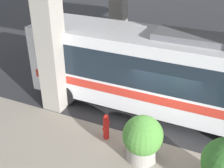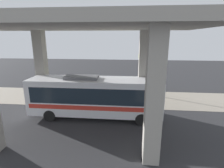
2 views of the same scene
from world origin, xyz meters
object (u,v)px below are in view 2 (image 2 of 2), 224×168
object	(u,v)px
bus	(95,95)
planter_middle	(73,93)
street_tree_near	(149,56)
fire_hydrant	(111,101)
planter_front	(97,96)

from	to	relation	value
bus	planter_middle	world-z (taller)	bus
planter_middle	street_tree_near	bearing A→B (deg)	111.34
fire_hydrant	planter_middle	size ratio (longest dim) A/B	0.57
planter_middle	street_tree_near	distance (m)	9.76
planter_middle	fire_hydrant	bearing A→B (deg)	79.19
fire_hydrant	street_tree_near	world-z (taller)	street_tree_near
planter_front	planter_middle	distance (m)	2.73
bus	planter_front	distance (m)	3.38
planter_middle	street_tree_near	size ratio (longest dim) A/B	0.31
bus	planter_middle	bearing A→B (deg)	-138.45
bus	planter_middle	distance (m)	4.84
bus	planter_middle	size ratio (longest dim) A/B	5.90
fire_hydrant	bus	bearing A→B (deg)	-23.25
planter_middle	street_tree_near	world-z (taller)	street_tree_near
planter_front	street_tree_near	distance (m)	7.80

